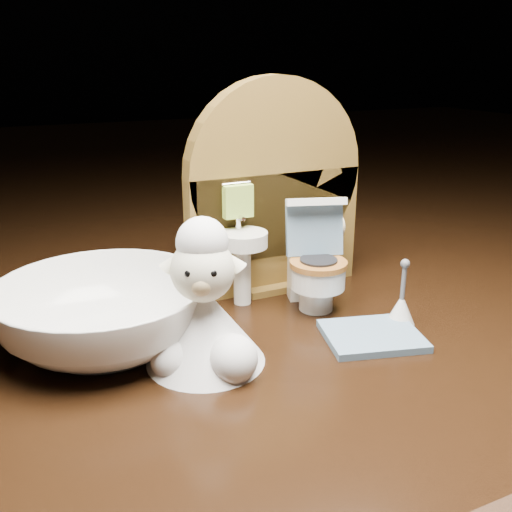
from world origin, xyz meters
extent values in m
cube|color=black|center=(0.00, 0.00, -0.05)|extent=(2.50, 2.50, 0.10)
cube|color=brown|center=(0.00, 0.07, 0.04)|extent=(0.13, 0.02, 0.09)
cylinder|color=brown|center=(0.00, 0.07, 0.09)|extent=(0.13, 0.02, 0.13)
cube|color=brown|center=(0.00, 0.07, 0.00)|extent=(0.05, 0.04, 0.01)
cylinder|color=white|center=(-0.03, 0.05, 0.02)|extent=(0.01, 0.01, 0.04)
cylinder|color=white|center=(-0.03, 0.04, 0.05)|extent=(0.03, 0.03, 0.01)
cylinder|color=silver|center=(-0.03, 0.05, 0.06)|extent=(0.00, 0.00, 0.01)
cube|color=#A0CA47|center=(-0.03, 0.05, 0.07)|extent=(0.02, 0.01, 0.02)
cube|color=brown|center=(0.04, 0.06, 0.05)|extent=(0.02, 0.01, 0.02)
cylinder|color=beige|center=(0.04, 0.05, 0.05)|extent=(0.02, 0.02, 0.02)
cylinder|color=white|center=(0.01, 0.02, 0.01)|extent=(0.02, 0.02, 0.02)
cylinder|color=white|center=(0.01, 0.01, 0.02)|extent=(0.04, 0.04, 0.02)
cylinder|color=#955720|center=(0.01, 0.01, 0.03)|extent=(0.04, 0.04, 0.00)
cube|color=white|center=(0.01, 0.04, 0.02)|extent=(0.03, 0.02, 0.05)
cube|color=slate|center=(0.01, 0.03, 0.05)|extent=(0.04, 0.02, 0.04)
cube|color=white|center=(0.01, 0.02, 0.07)|extent=(0.04, 0.02, 0.01)
cylinder|color=#A3BF24|center=(0.02, 0.03, 0.05)|extent=(0.01, 0.01, 0.01)
cube|color=slate|center=(0.02, -0.04, 0.00)|extent=(0.07, 0.06, 0.00)
cone|color=white|center=(0.05, -0.03, 0.01)|extent=(0.02, 0.02, 0.02)
cylinder|color=#59595B|center=(0.05, -0.03, 0.03)|extent=(0.00, 0.00, 0.02)
sphere|color=#59595B|center=(0.05, -0.03, 0.04)|extent=(0.01, 0.01, 0.01)
cone|color=white|center=(-0.08, -0.02, 0.02)|extent=(0.07, 0.07, 0.04)
sphere|color=white|center=(-0.08, -0.04, 0.01)|extent=(0.03, 0.03, 0.03)
sphere|color=white|center=(-0.11, -0.02, 0.01)|extent=(0.02, 0.02, 0.02)
sphere|color=white|center=(-0.09, -0.02, 0.06)|extent=(0.03, 0.03, 0.03)
sphere|color=tan|center=(-0.09, -0.03, 0.05)|extent=(0.01, 0.01, 0.01)
sphere|color=white|center=(-0.08, -0.02, 0.07)|extent=(0.03, 0.03, 0.03)
cone|color=white|center=(-0.10, -0.01, 0.06)|extent=(0.02, 0.02, 0.02)
cone|color=white|center=(-0.07, -0.02, 0.06)|extent=(0.02, 0.02, 0.02)
sphere|color=black|center=(-0.10, -0.03, 0.06)|extent=(0.00, 0.00, 0.00)
sphere|color=black|center=(-0.08, -0.03, 0.06)|extent=(0.00, 0.00, 0.00)
imported|color=white|center=(-0.13, 0.03, 0.02)|extent=(0.13, 0.13, 0.04)
camera|label=1|loc=(-0.18, -0.29, 0.16)|focal=40.00mm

